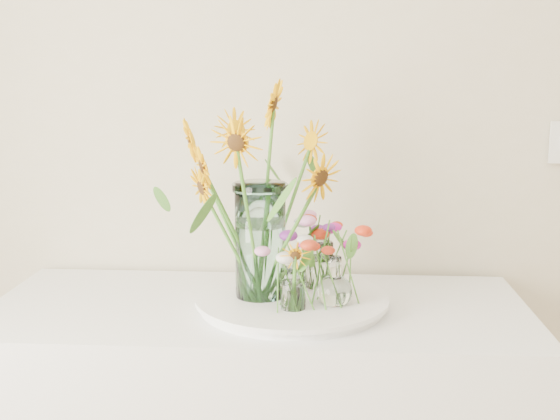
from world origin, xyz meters
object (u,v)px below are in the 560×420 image
object	(u,v)px
mason_jar	(260,241)
small_vase_c	(319,265)
small_vase_a	(293,289)
small_vase_b	(335,281)
tray	(292,303)

from	to	relation	value
mason_jar	small_vase_c	world-z (taller)	mason_jar
mason_jar	small_vase_a	size ratio (longest dim) A/B	2.83
mason_jar	small_vase_a	distance (m)	0.16
small_vase_a	small_vase_b	world-z (taller)	small_vase_b
mason_jar	small_vase_a	bearing A→B (deg)	-47.19
small_vase_b	mason_jar	bearing A→B (deg)	164.17
tray	small_vase_b	bearing A→B (deg)	-26.38
tray	small_vase_b	xyz separation A→B (m)	(0.11, -0.05, 0.08)
small_vase_a	mason_jar	bearing A→B (deg)	132.81
small_vase_b	small_vase_c	xyz separation A→B (m)	(-0.04, 0.14, 0.00)
mason_jar	small_vase_b	xyz separation A→B (m)	(0.19, -0.05, -0.09)
tray	small_vase_b	size ratio (longest dim) A/B	3.75
small_vase_a	small_vase_c	bearing A→B (deg)	71.27
tray	small_vase_a	size ratio (longest dim) A/B	4.46
small_vase_c	small_vase_b	bearing A→B (deg)	-73.92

